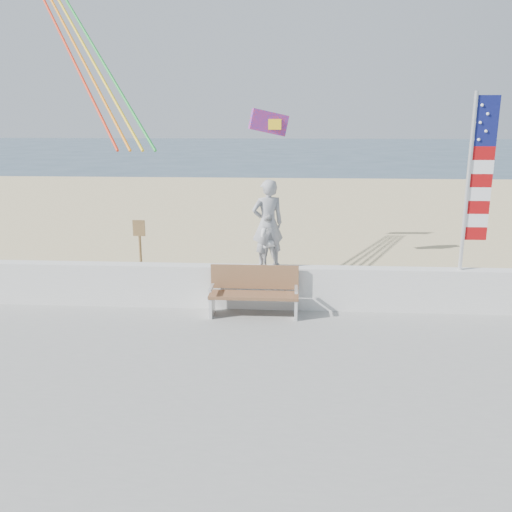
% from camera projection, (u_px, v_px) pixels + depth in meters
% --- Properties ---
extents(ground, '(220.00, 220.00, 0.00)m').
position_uv_depth(ground, '(238.00, 354.00, 9.65)').
color(ground, '#2A4054').
rests_on(ground, ground).
extents(sand, '(90.00, 40.00, 0.08)m').
position_uv_depth(sand, '(264.00, 241.00, 18.35)').
color(sand, '#C9B686').
rests_on(sand, ground).
extents(boardwalk, '(50.00, 12.40, 0.10)m').
position_uv_depth(boardwalk, '(202.00, 500.00, 5.75)').
color(boardwalk, gray).
rests_on(boardwalk, sand).
extents(seawall, '(30.00, 0.35, 0.90)m').
position_uv_depth(seawall, '(247.00, 287.00, 11.43)').
color(seawall, silver).
rests_on(seawall, boardwalk).
extents(adult, '(0.77, 0.63, 1.81)m').
position_uv_depth(adult, '(268.00, 224.00, 11.07)').
color(adult, gray).
rests_on(adult, seawall).
extents(child, '(0.59, 0.48, 1.14)m').
position_uv_depth(child, '(267.00, 240.00, 11.16)').
color(child, silver).
rests_on(child, seawall).
extents(bench, '(1.80, 0.57, 1.00)m').
position_uv_depth(bench, '(254.00, 291.00, 10.97)').
color(bench, brown).
rests_on(bench, boardwalk).
extents(flag, '(0.50, 0.08, 3.50)m').
position_uv_depth(flag, '(475.00, 176.00, 10.57)').
color(flag, silver).
rests_on(flag, seawall).
extents(parafoil_kite, '(1.11, 0.53, 0.74)m').
position_uv_depth(parafoil_kite, '(270.00, 123.00, 14.45)').
color(parafoil_kite, red).
rests_on(parafoil_kite, ground).
extents(big_kite, '(3.98, 3.53, 4.96)m').
position_uv_depth(big_kite, '(77.00, 33.00, 12.93)').
color(big_kite, red).
rests_on(big_kite, ground).
extents(sign, '(0.32, 0.07, 1.46)m').
position_uv_depth(sign, '(140.00, 243.00, 14.09)').
color(sign, brown).
rests_on(sign, sand).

